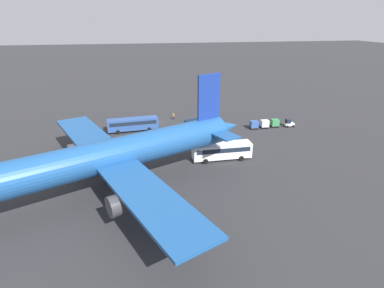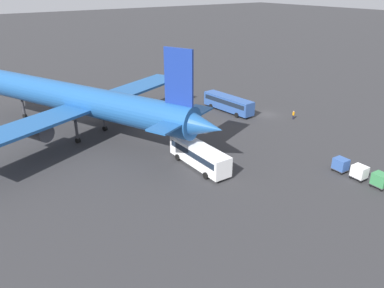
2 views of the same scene
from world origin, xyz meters
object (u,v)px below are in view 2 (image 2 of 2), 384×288
(shuttle_bus_far, at_px, (199,154))
(cargo_cart_white, at_px, (359,172))
(cargo_cart_blue, at_px, (341,164))
(airplane, at_px, (81,100))
(worker_person, at_px, (293,115))
(shuttle_bus_near, at_px, (228,103))
(cargo_cart_green, at_px, (380,180))

(shuttle_bus_far, bearing_deg, cargo_cart_white, -135.14)
(shuttle_bus_far, height_order, cargo_cart_blue, shuttle_bus_far)
(airplane, xyz_separation_m, worker_person, (-16.25, -36.72, -5.54))
(shuttle_bus_near, relative_size, worker_person, 7.16)
(airplane, xyz_separation_m, shuttle_bus_near, (-5.04, -29.31, -4.47))
(airplane, height_order, cargo_cart_green, airplane)
(airplane, height_order, worker_person, airplane)
(shuttle_bus_near, xyz_separation_m, cargo_cart_blue, (-30.03, 4.54, -0.75))
(airplane, distance_m, cargo_cart_green, 48.21)
(airplane, distance_m, worker_person, 40.54)
(worker_person, height_order, cargo_cart_white, cargo_cart_white)
(cargo_cart_green, bearing_deg, shuttle_bus_near, -6.79)
(airplane, distance_m, cargo_cart_white, 45.67)
(airplane, bearing_deg, cargo_cart_blue, -167.63)
(airplane, height_order, shuttle_bus_near, airplane)
(cargo_cart_blue, bearing_deg, cargo_cart_green, -177.29)
(shuttle_bus_near, distance_m, cargo_cart_blue, 30.38)
(worker_person, relative_size, cargo_cart_white, 0.84)
(shuttle_bus_far, distance_m, cargo_cart_white, 22.46)
(cargo_cart_blue, bearing_deg, shuttle_bus_far, 49.81)
(cargo_cart_green, height_order, cargo_cart_white, same)
(shuttle_bus_far, height_order, cargo_cart_white, shuttle_bus_far)
(airplane, height_order, shuttle_bus_far, airplane)
(shuttle_bus_near, bearing_deg, shuttle_bus_far, 125.66)
(shuttle_bus_far, xyz_separation_m, cargo_cart_green, (-18.96, -15.87, -0.80))
(cargo_cart_blue, bearing_deg, airplane, 35.24)
(cargo_cart_green, xyz_separation_m, cargo_cart_white, (2.89, 0.19, 0.00))
(shuttle_bus_near, relative_size, cargo_cart_blue, 6.03)
(shuttle_bus_far, height_order, worker_person, shuttle_bus_far)
(airplane, relative_size, worker_person, 30.32)
(cargo_cart_blue, bearing_deg, worker_person, -32.41)
(airplane, relative_size, cargo_cart_white, 25.53)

